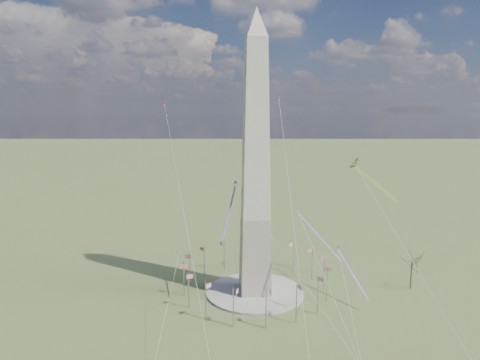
{
  "coord_description": "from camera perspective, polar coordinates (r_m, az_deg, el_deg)",
  "views": [
    {
      "loc": [
        -19.71,
        -147.93,
        66.84
      ],
      "look_at": [
        -5.56,
        0.0,
        42.45
      ],
      "focal_mm": 32.0,
      "sensor_mm": 36.0,
      "label": 1
    }
  ],
  "objects": [
    {
      "name": "kite_streamer_right",
      "position": [
        160.57,
        14.21,
        -11.0
      ],
      "size": [
        6.12,
        19.3,
        13.49
      ],
      "rotation": [
        0.0,
        0.0,
        3.4
      ],
      "color": "#FF2849",
      "rests_on": "ground"
    },
    {
      "name": "kite_streamer_left",
      "position": [
        144.58,
        9.54,
        -6.23
      ],
      "size": [
        11.63,
        17.42,
        13.63
      ],
      "rotation": [
        0.0,
        0.0,
        3.71
      ],
      "color": "#FF2849",
      "rests_on": "ground"
    },
    {
      "name": "kite_small_red",
      "position": [
        187.8,
        -10.07,
        9.99
      ],
      "size": [
        1.44,
        2.06,
        4.3
      ],
      "rotation": [
        0.0,
        0.0,
        2.41
      ],
      "color": "red",
      "rests_on": "ground"
    },
    {
      "name": "ground",
      "position": [
        163.53,
        2.0,
        -14.81
      ],
      "size": [
        2000.0,
        2000.0,
        0.0
      ],
      "primitive_type": "plane",
      "color": "brown",
      "rests_on": "ground"
    },
    {
      "name": "kite_small_white",
      "position": [
        193.38,
        5.2,
        10.79
      ],
      "size": [
        1.54,
        2.28,
        4.85
      ],
      "rotation": [
        0.0,
        0.0,
        2.51
      ],
      "color": "white",
      "rests_on": "ground"
    },
    {
      "name": "kite_delta_black",
      "position": [
        171.69,
        15.33,
        1.8
      ],
      "size": [
        16.81,
        16.49,
        15.79
      ],
      "rotation": [
        0.0,
        0.0,
        3.94
      ],
      "color": "black",
      "rests_on": "ground"
    },
    {
      "name": "flagpole_ring",
      "position": [
        160.69,
        2.02,
        -12.44
      ],
      "size": [
        54.4,
        54.4,
        13.0
      ],
      "color": "#B0B2B6",
      "rests_on": "ground"
    },
    {
      "name": "washington_monument",
      "position": [
        150.43,
        2.11,
        2.1
      ],
      "size": [
        15.56,
        15.56,
        100.0
      ],
      "color": "#AEA791",
      "rests_on": "plaza"
    },
    {
      "name": "tree_near",
      "position": [
        174.86,
        21.98,
        -9.79
      ],
      "size": [
        9.3,
        9.3,
        16.28
      ],
      "color": "#4E432F",
      "rests_on": "ground"
    },
    {
      "name": "kite_diamond_purple",
      "position": [
        154.62,
        -7.98,
        -9.49
      ],
      "size": [
        2.25,
        2.9,
        8.46
      ],
      "rotation": [
        0.0,
        0.0,
        2.29
      ],
      "color": "navy",
      "rests_on": "ground"
    },
    {
      "name": "kite_streamer_mid",
      "position": [
        152.52,
        -1.14,
        -2.86
      ],
      "size": [
        7.77,
        23.64,
        16.59
      ],
      "rotation": [
        0.0,
        0.0,
        2.87
      ],
      "color": "#FF2849",
      "rests_on": "ground"
    },
    {
      "name": "plaza",
      "position": [
        163.36,
        2.01,
        -14.68
      ],
      "size": [
        36.0,
        36.0,
        0.8
      ],
      "primitive_type": "cylinder",
      "color": "#AFA7A0",
      "rests_on": "ground"
    }
  ]
}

